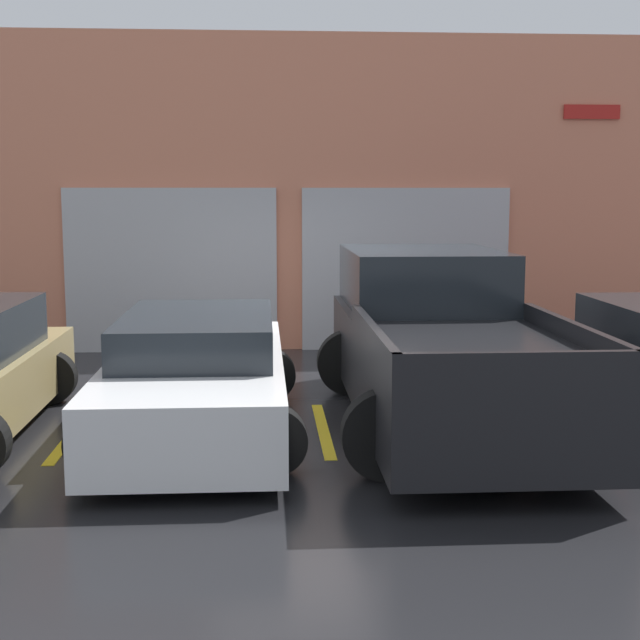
% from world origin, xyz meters
% --- Properties ---
extents(ground_plane, '(28.00, 28.00, 0.00)m').
position_xyz_m(ground_plane, '(0.00, 0.00, 0.00)').
color(ground_plane, black).
extents(shophouse_building, '(16.62, 0.68, 4.93)m').
position_xyz_m(shophouse_building, '(-0.00, 3.29, 2.43)').
color(shophouse_building, '#D17A5B').
rests_on(shophouse_building, ground).
extents(pickup_truck, '(2.53, 5.39, 1.80)m').
position_xyz_m(pickup_truck, '(1.30, -1.59, 0.84)').
color(pickup_truck, black).
rests_on(pickup_truck, ground).
extents(sedan_white, '(2.13, 4.66, 1.23)m').
position_xyz_m(sedan_white, '(-1.30, -1.89, 0.59)').
color(sedan_white, white).
rests_on(sedan_white, ground).
extents(parking_stripe_left, '(0.12, 2.20, 0.01)m').
position_xyz_m(parking_stripe_left, '(-2.61, -1.91, 0.00)').
color(parking_stripe_left, gold).
rests_on(parking_stripe_left, ground).
extents(parking_stripe_centre, '(0.12, 2.20, 0.01)m').
position_xyz_m(parking_stripe_centre, '(0.00, -1.91, 0.00)').
color(parking_stripe_centre, gold).
rests_on(parking_stripe_centre, ground).
extents(parking_stripe_right, '(0.12, 2.20, 0.01)m').
position_xyz_m(parking_stripe_right, '(2.61, -1.91, 0.00)').
color(parking_stripe_right, gold).
rests_on(parking_stripe_right, ground).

